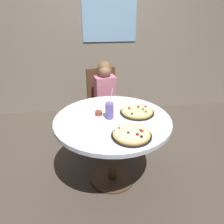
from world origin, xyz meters
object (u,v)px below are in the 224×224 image
pizza_veggie (137,112)px  sauce_bowl (99,113)px  dining_table (113,128)px  pizza_cheese (132,135)px  soda_cup (109,111)px  chair_wooden (103,99)px  diner_child (107,107)px

pizza_veggie → sauce_bowl: size_ratio=4.93×
pizza_veggie → sauce_bowl: (-0.39, 0.00, 0.00)m
dining_table → pizza_cheese: 0.37m
pizza_veggie → sauce_bowl: bearing=179.8°
pizza_cheese → sauce_bowl: bearing=121.0°
dining_table → soda_cup: (-0.03, 0.02, 0.19)m
chair_wooden → soda_cup: (-0.01, -0.97, 0.30)m
pizza_veggie → sauce_bowl: 0.39m
soda_cup → chair_wooden: bearing=89.5°
soda_cup → sauce_bowl: (-0.10, 0.08, -0.06)m
chair_wooden → diner_child: diner_child is taller
chair_wooden → diner_child: bearing=-78.7°
diner_child → soda_cup: 0.86m
dining_table → sauce_bowl: sauce_bowl is taller
chair_wooden → soda_cup: 1.01m
dining_table → diner_child: (0.02, 0.81, -0.16)m
diner_child → sauce_bowl: 0.78m
chair_wooden → pizza_veggie: (0.28, -0.89, 0.24)m
dining_table → soda_cup: soda_cup is taller
chair_wooden → sauce_bowl: bearing=-97.0°
soda_cup → pizza_veggie: bearing=15.1°
dining_table → diner_child: bearing=88.9°
chair_wooden → pizza_cheese: chair_wooden is taller
pizza_veggie → sauce_bowl: pizza_veggie is taller
diner_child → soda_cup: (-0.04, -0.79, 0.35)m
soda_cup → pizza_cheese: bearing=-65.9°
chair_wooden → soda_cup: bearing=-90.5°
dining_table → pizza_veggie: size_ratio=3.30×
pizza_cheese → sauce_bowl: 0.50m
chair_wooden → dining_table: bearing=-88.9°
chair_wooden → diner_child: 0.19m
sauce_bowl → pizza_cheese: bearing=-59.0°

